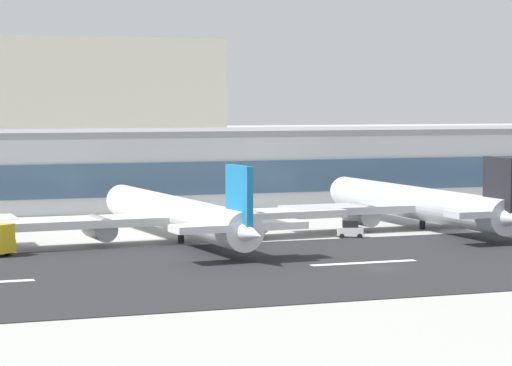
{
  "coord_description": "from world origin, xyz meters",
  "views": [
    {
      "loc": [
        -51.31,
        -104.79,
        16.91
      ],
      "look_at": [
        0.74,
        39.8,
        6.13
      ],
      "focal_mm": 80.58,
      "sensor_mm": 36.0,
      "label": 1
    }
  ],
  "objects_px": {
    "service_baggage_tug_2": "(350,229)",
    "terminal_building": "(193,167)",
    "airliner_black_tail_gate_2": "(422,204)",
    "airliner_blue_tail_gate_1": "(180,216)"
  },
  "relations": [
    {
      "from": "airliner_black_tail_gate_2",
      "to": "service_baggage_tug_2",
      "type": "distance_m",
      "value": 14.34
    },
    {
      "from": "airliner_blue_tail_gate_1",
      "to": "service_baggage_tug_2",
      "type": "relative_size",
      "value": 13.91
    },
    {
      "from": "airliner_blue_tail_gate_1",
      "to": "service_baggage_tug_2",
      "type": "height_order",
      "value": "airliner_blue_tail_gate_1"
    },
    {
      "from": "airliner_blue_tail_gate_1",
      "to": "service_baggage_tug_2",
      "type": "bearing_deg",
      "value": -99.24
    },
    {
      "from": "terminal_building",
      "to": "airliner_blue_tail_gate_1",
      "type": "bearing_deg",
      "value": -108.37
    },
    {
      "from": "airliner_black_tail_gate_2",
      "to": "service_baggage_tug_2",
      "type": "relative_size",
      "value": 14.14
    },
    {
      "from": "airliner_blue_tail_gate_1",
      "to": "service_baggage_tug_2",
      "type": "xyz_separation_m",
      "value": [
        21.58,
        -1.9,
        -2.23
      ]
    },
    {
      "from": "terminal_building",
      "to": "service_baggage_tug_2",
      "type": "distance_m",
      "value": 53.75
    },
    {
      "from": "service_baggage_tug_2",
      "to": "terminal_building",
      "type": "bearing_deg",
      "value": 113.77
    },
    {
      "from": "airliner_black_tail_gate_2",
      "to": "service_baggage_tug_2",
      "type": "xyz_separation_m",
      "value": [
        -12.98,
        -5.63,
        -2.29
      ]
    }
  ]
}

